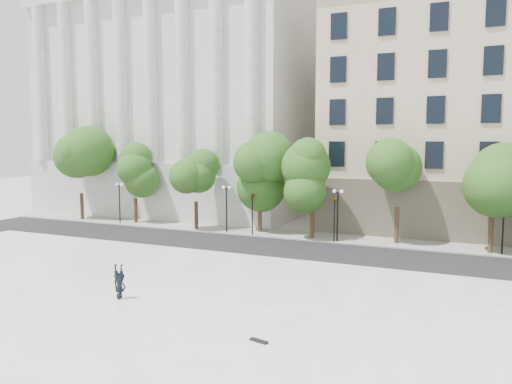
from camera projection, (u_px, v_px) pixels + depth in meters
ground at (96, 329)px, 22.02m from camera, size 160.00×160.00×0.00m
plaza at (138, 303)px, 24.73m from camera, size 44.00×22.00×0.45m
street at (258, 248)px, 38.41m from camera, size 60.00×8.00×0.02m
far_sidewalk at (285, 234)px, 43.87m from camera, size 60.00×4.00×0.12m
building_west at (199, 104)px, 62.62m from camera, size 31.50×27.65×25.60m
traffic_light_west at (252, 194)px, 42.91m from camera, size 0.59×1.78×4.20m
traffic_light_east at (335, 199)px, 40.02m from camera, size 0.41×1.59×4.14m
person_lying at (120, 294)px, 24.72m from camera, size 0.99×1.83×0.47m
skateboard at (259, 341)px, 19.44m from camera, size 0.81×0.37×0.08m
street_trees at (275, 175)px, 43.16m from camera, size 46.54×5.05×7.76m
lamp_posts at (280, 204)px, 42.30m from camera, size 34.86×0.28×4.33m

